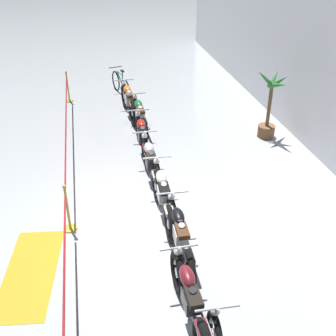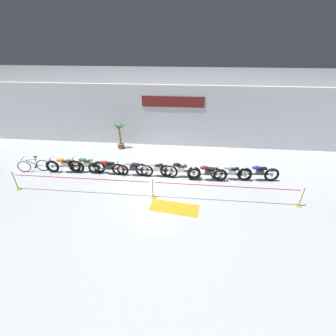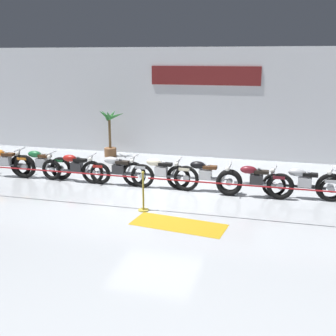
{
  "view_description": "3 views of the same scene",
  "coord_description": "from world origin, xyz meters",
  "px_view_note": "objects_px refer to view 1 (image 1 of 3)",
  "views": [
    {
      "loc": [
        6.97,
        -0.72,
        5.37
      ],
      "look_at": [
        -0.58,
        0.82,
        0.8
      ],
      "focal_mm": 45.0,
      "sensor_mm": 36.0,
      "label": 1
    },
    {
      "loc": [
        1.66,
        -10.03,
        6.71
      ],
      "look_at": [
        0.63,
        0.44,
        0.69
      ],
      "focal_mm": 24.0,
      "sensor_mm": 36.0,
      "label": 2
    },
    {
      "loc": [
        3.25,
        -11.04,
        3.85
      ],
      "look_at": [
        0.27,
        0.43,
        0.7
      ],
      "focal_mm": 45.0,
      "sensor_mm": 36.0,
      "label": 3
    }
  ],
  "objects_px": {
    "motorcycle_green_1": "(140,117)",
    "motorcycle_black_5": "(180,236)",
    "bicycle": "(121,85)",
    "potted_palm_left_of_row": "(269,107)",
    "stanchion_far_left": "(66,157)",
    "motorcycle_red_2": "(142,138)",
    "motorcycle_cream_4": "(163,195)",
    "motorcycle_maroon_6": "(190,301)",
    "motorcycle_silver_3": "(151,164)",
    "motorcycle_orange_0": "(129,102)",
    "floor_banner": "(31,272)",
    "stanchion_mid_left": "(68,215)"
  },
  "relations": [
    {
      "from": "stanchion_far_left",
      "to": "floor_banner",
      "type": "distance_m",
      "value": 2.9
    },
    {
      "from": "motorcycle_maroon_6",
      "to": "potted_palm_left_of_row",
      "type": "xyz_separation_m",
      "value": [
        -5.83,
        3.72,
        0.42
      ]
    },
    {
      "from": "bicycle",
      "to": "motorcycle_green_1",
      "type": "bearing_deg",
      "value": 4.17
    },
    {
      "from": "motorcycle_orange_0",
      "to": "stanchion_far_left",
      "type": "distance_m",
      "value": 4.22
    },
    {
      "from": "motorcycle_silver_3",
      "to": "motorcycle_maroon_6",
      "type": "distance_m",
      "value": 4.14
    },
    {
      "from": "motorcycle_green_1",
      "to": "motorcycle_silver_3",
      "type": "xyz_separation_m",
      "value": [
        2.71,
        -0.14,
        0.01
      ]
    },
    {
      "from": "motorcycle_red_2",
      "to": "bicycle",
      "type": "height_order",
      "value": "bicycle"
    },
    {
      "from": "motorcycle_maroon_6",
      "to": "motorcycle_silver_3",
      "type": "bearing_deg",
      "value": 178.58
    },
    {
      "from": "motorcycle_orange_0",
      "to": "floor_banner",
      "type": "bearing_deg",
      "value": -21.48
    },
    {
      "from": "potted_palm_left_of_row",
      "to": "floor_banner",
      "type": "relative_size",
      "value": 0.86
    },
    {
      "from": "bicycle",
      "to": "stanchion_mid_left",
      "type": "distance_m",
      "value": 7.48
    },
    {
      "from": "motorcycle_red_2",
      "to": "potted_palm_left_of_row",
      "type": "height_order",
      "value": "potted_palm_left_of_row"
    },
    {
      "from": "motorcycle_silver_3",
      "to": "motorcycle_maroon_6",
      "type": "bearing_deg",
      "value": -1.42
    },
    {
      "from": "motorcycle_orange_0",
      "to": "floor_banner",
      "type": "xyz_separation_m",
      "value": [
        6.49,
        -2.55,
        -0.47
      ]
    },
    {
      "from": "motorcycle_orange_0",
      "to": "stanchion_mid_left",
      "type": "height_order",
      "value": "stanchion_mid_left"
    },
    {
      "from": "motorcycle_green_1",
      "to": "motorcycle_black_5",
      "type": "xyz_separation_m",
      "value": [
        5.38,
        -0.05,
        0.0
      ]
    },
    {
      "from": "motorcycle_green_1",
      "to": "motorcycle_red_2",
      "type": "relative_size",
      "value": 0.92
    },
    {
      "from": "motorcycle_silver_3",
      "to": "motorcycle_maroon_6",
      "type": "xyz_separation_m",
      "value": [
        4.14,
        -0.1,
        -0.01
      ]
    },
    {
      "from": "motorcycle_red_2",
      "to": "motorcycle_silver_3",
      "type": "height_order",
      "value": "motorcycle_silver_3"
    },
    {
      "from": "motorcycle_maroon_6",
      "to": "motorcycle_black_5",
      "type": "bearing_deg",
      "value": 172.74
    },
    {
      "from": "stanchion_mid_left",
      "to": "motorcycle_green_1",
      "type": "bearing_deg",
      "value": 154.07
    },
    {
      "from": "bicycle",
      "to": "potted_palm_left_of_row",
      "type": "xyz_separation_m",
      "value": [
        4.11,
        3.7,
        0.5
      ]
    },
    {
      "from": "motorcycle_maroon_6",
      "to": "stanchion_far_left",
      "type": "xyz_separation_m",
      "value": [
        -4.3,
        -1.78,
        0.3
      ]
    },
    {
      "from": "motorcycle_maroon_6",
      "to": "potted_palm_left_of_row",
      "type": "relative_size",
      "value": 1.12
    },
    {
      "from": "motorcycle_cream_4",
      "to": "motorcycle_maroon_6",
      "type": "bearing_deg",
      "value": -2.76
    },
    {
      "from": "motorcycle_silver_3",
      "to": "bicycle",
      "type": "xyz_separation_m",
      "value": [
        -5.8,
        -0.09,
        -0.09
      ]
    },
    {
      "from": "motorcycle_orange_0",
      "to": "motorcycle_green_1",
      "type": "distance_m",
      "value": 1.24
    },
    {
      "from": "motorcycle_silver_3",
      "to": "motorcycle_maroon_6",
      "type": "height_order",
      "value": "motorcycle_maroon_6"
    },
    {
      "from": "bicycle",
      "to": "stanchion_mid_left",
      "type": "height_order",
      "value": "stanchion_mid_left"
    },
    {
      "from": "motorcycle_black_5",
      "to": "stanchion_far_left",
      "type": "distance_m",
      "value": 3.46
    },
    {
      "from": "motorcycle_red_2",
      "to": "motorcycle_maroon_6",
      "type": "bearing_deg",
      "value": -1.25
    },
    {
      "from": "bicycle",
      "to": "stanchion_far_left",
      "type": "relative_size",
      "value": 0.12
    },
    {
      "from": "stanchion_mid_left",
      "to": "stanchion_far_left",
      "type": "bearing_deg",
      "value": 180.0
    },
    {
      "from": "motorcycle_red_2",
      "to": "stanchion_far_left",
      "type": "height_order",
      "value": "stanchion_far_left"
    },
    {
      "from": "motorcycle_green_1",
      "to": "motorcycle_black_5",
      "type": "relative_size",
      "value": 0.97
    },
    {
      "from": "motorcycle_black_5",
      "to": "motorcycle_maroon_6",
      "type": "relative_size",
      "value": 1.05
    },
    {
      "from": "motorcycle_silver_3",
      "to": "stanchion_far_left",
      "type": "bearing_deg",
      "value": -94.88
    },
    {
      "from": "potted_palm_left_of_row",
      "to": "motorcycle_cream_4",
      "type": "bearing_deg",
      "value": -49.73
    },
    {
      "from": "motorcycle_orange_0",
      "to": "motorcycle_maroon_6",
      "type": "height_order",
      "value": "motorcycle_orange_0"
    },
    {
      "from": "motorcycle_silver_3",
      "to": "stanchion_far_left",
      "type": "xyz_separation_m",
      "value": [
        -0.16,
        -1.89,
        0.29
      ]
    },
    {
      "from": "bicycle",
      "to": "floor_banner",
      "type": "relative_size",
      "value": 0.76
    },
    {
      "from": "motorcycle_green_1",
      "to": "stanchion_far_left",
      "type": "xyz_separation_m",
      "value": [
        2.55,
        -2.03,
        0.3
      ]
    },
    {
      "from": "potted_palm_left_of_row",
      "to": "motorcycle_maroon_6",
      "type": "bearing_deg",
      "value": -32.53
    },
    {
      "from": "motorcycle_orange_0",
      "to": "bicycle",
      "type": "relative_size",
      "value": 1.33
    },
    {
      "from": "motorcycle_green_1",
      "to": "motorcycle_cream_4",
      "type": "bearing_deg",
      "value": -1.51
    },
    {
      "from": "motorcycle_green_1",
      "to": "potted_palm_left_of_row",
      "type": "xyz_separation_m",
      "value": [
        1.02,
        3.48,
        0.42
      ]
    },
    {
      "from": "motorcycle_silver_3",
      "to": "motorcycle_black_5",
      "type": "relative_size",
      "value": 1.04
    },
    {
      "from": "motorcycle_cream_4",
      "to": "potted_palm_left_of_row",
      "type": "bearing_deg",
      "value": 130.27
    },
    {
      "from": "motorcycle_silver_3",
      "to": "motorcycle_cream_4",
      "type": "relative_size",
      "value": 0.98
    },
    {
      "from": "motorcycle_cream_4",
      "to": "stanchion_mid_left",
      "type": "height_order",
      "value": "stanchion_mid_left"
    }
  ]
}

